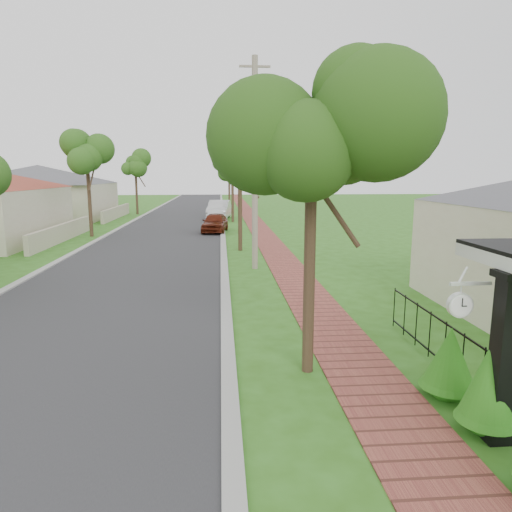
{
  "coord_description": "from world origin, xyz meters",
  "views": [
    {
      "loc": [
        0.54,
        -6.86,
        3.83
      ],
      "look_at": [
        1.53,
        6.04,
        1.5
      ],
      "focal_mm": 32.0,
      "sensor_mm": 36.0,
      "label": 1
    }
  ],
  "objects_px": {
    "utility_pole": "(255,165)",
    "station_clock": "(461,303)",
    "parked_car_white": "(219,210)",
    "parked_car_red": "(215,223)",
    "porch_post": "(503,366)",
    "near_tree": "(312,144)"
  },
  "relations": [
    {
      "from": "utility_pole",
      "to": "station_clock",
      "type": "bearing_deg",
      "value": -79.82
    },
    {
      "from": "parked_car_white",
      "to": "utility_pole",
      "type": "relative_size",
      "value": 0.58
    },
    {
      "from": "parked_car_red",
      "to": "station_clock",
      "type": "xyz_separation_m",
      "value": [
        3.92,
        -24.12,
        1.31
      ]
    },
    {
      "from": "parked_car_red",
      "to": "station_clock",
      "type": "relative_size",
      "value": 5.82
    },
    {
      "from": "porch_post",
      "to": "utility_pole",
      "type": "relative_size",
      "value": 0.3
    },
    {
      "from": "parked_car_white",
      "to": "station_clock",
      "type": "height_order",
      "value": "station_clock"
    },
    {
      "from": "porch_post",
      "to": "parked_car_red",
      "type": "bearing_deg",
      "value": 100.2
    },
    {
      "from": "parked_car_white",
      "to": "utility_pole",
      "type": "distance_m",
      "value": 21.5
    },
    {
      "from": "parked_car_red",
      "to": "parked_car_white",
      "type": "bearing_deg",
      "value": 95.15
    },
    {
      "from": "station_clock",
      "to": "parked_car_white",
      "type": "bearing_deg",
      "value": 96.29
    },
    {
      "from": "parked_car_red",
      "to": "station_clock",
      "type": "height_order",
      "value": "station_clock"
    },
    {
      "from": "parked_car_white",
      "to": "near_tree",
      "type": "height_order",
      "value": "near_tree"
    },
    {
      "from": "utility_pole",
      "to": "parked_car_red",
      "type": "bearing_deg",
      "value": 98.3
    },
    {
      "from": "utility_pole",
      "to": "station_clock",
      "type": "relative_size",
      "value": 12.83
    },
    {
      "from": "parked_car_red",
      "to": "parked_car_white",
      "type": "height_order",
      "value": "parked_car_white"
    },
    {
      "from": "parked_car_white",
      "to": "station_clock",
      "type": "xyz_separation_m",
      "value": [
        3.66,
        -33.2,
        1.16
      ]
    },
    {
      "from": "porch_post",
      "to": "parked_car_white",
      "type": "xyz_separation_m",
      "value": [
        -4.15,
        33.6,
        -0.33
      ]
    },
    {
      "from": "parked_car_white",
      "to": "utility_pole",
      "type": "height_order",
      "value": "utility_pole"
    },
    {
      "from": "near_tree",
      "to": "parked_car_white",
      "type": "bearing_deg",
      "value": 93.31
    },
    {
      "from": "porch_post",
      "to": "parked_car_white",
      "type": "height_order",
      "value": "porch_post"
    },
    {
      "from": "parked_car_red",
      "to": "station_clock",
      "type": "distance_m",
      "value": 24.47
    },
    {
      "from": "porch_post",
      "to": "utility_pole",
      "type": "height_order",
      "value": "utility_pole"
    }
  ]
}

